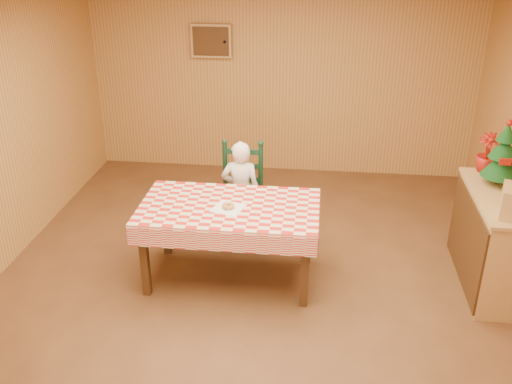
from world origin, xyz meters
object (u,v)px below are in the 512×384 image
dining_table (229,214)px  christmas_tree (503,156)px  seated_child (241,192)px  storage_bin (493,264)px  shelf_unit (494,241)px  ladder_chair (242,195)px

dining_table → christmas_tree: 2.54m
seated_child → christmas_tree: size_ratio=1.81×
seated_child → storage_bin: seated_child is taller
dining_table → shelf_unit: 2.45m
seated_child → christmas_tree: 2.55m
ladder_chair → shelf_unit: bearing=-14.1°
christmas_tree → shelf_unit: bearing=-92.0°
shelf_unit → christmas_tree: christmas_tree is taller
shelf_unit → christmas_tree: (0.01, 0.25, 0.74)m
ladder_chair → christmas_tree: size_ratio=1.74×
ladder_chair → storage_bin: ladder_chair is taller
seated_child → ladder_chair: bearing=-90.0°
ladder_chair → seated_child: (0.00, -0.06, 0.06)m
ladder_chair → seated_child: size_ratio=0.96×
shelf_unit → ladder_chair: bearing=165.9°
dining_table → christmas_tree: christmas_tree is taller
dining_table → shelf_unit: shelf_unit is taller
ladder_chair → christmas_tree: 2.57m
dining_table → christmas_tree: (2.44, 0.42, 0.52)m
storage_bin → ladder_chair: bearing=167.4°
dining_table → christmas_tree: size_ratio=2.67×
christmas_tree → storage_bin: christmas_tree is taller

